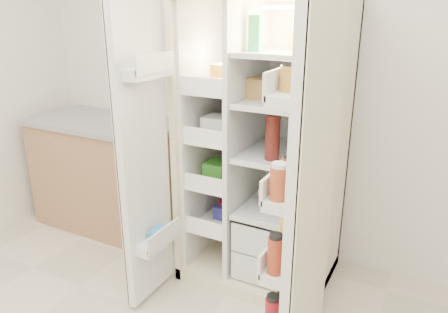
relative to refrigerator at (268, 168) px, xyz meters
The scene contains 5 objects.
wall_back 0.70m from the refrigerator, 105.06° to the left, with size 4.00×0.02×2.70m, color silver.
refrigerator is the anchor object (origin of this frame).
freezer_door 0.81m from the refrigerator, 130.41° to the right, with size 0.15×0.40×1.72m.
fridge_door 0.85m from the refrigerator, 56.18° to the right, with size 0.17×0.58×1.72m.
kitchen_counter 1.41m from the refrigerator, behind, with size 1.23×0.66×0.89m.
Camera 1 is at (1.03, -0.74, 1.71)m, focal length 34.00 mm.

